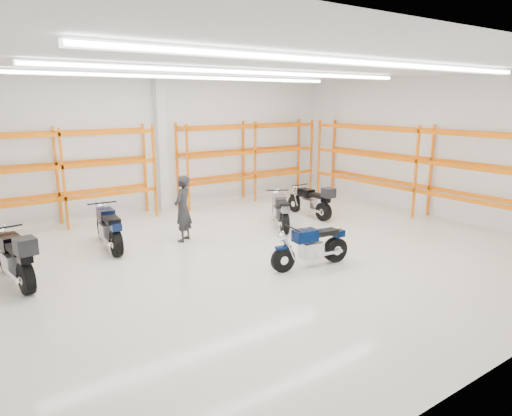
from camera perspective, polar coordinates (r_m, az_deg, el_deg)
ground at (r=11.49m, az=0.59°, el=-5.75°), size 14.00×14.00×0.00m
room_shell at (r=10.89m, az=0.56°, el=10.84°), size 14.02×12.02×4.51m
motorcycle_main at (r=10.60m, az=7.22°, el=-4.83°), size 2.04×0.69×1.00m
motorcycle_back_a at (r=10.65m, az=-27.80°, el=-5.63°), size 0.76×2.35×1.20m
motorcycle_back_b at (r=12.34m, az=-17.90°, el=-2.54°), size 0.75×2.26×1.11m
motorcycle_back_c at (r=13.72m, az=3.08°, el=-0.46°), size 1.13×1.96×1.05m
motorcycle_back_d at (r=14.99m, az=7.06°, el=0.76°), size 0.67×2.11×1.09m
standing_man at (r=12.46m, az=-9.13°, el=-0.07°), size 0.78×0.75×1.81m
structural_column at (r=16.02m, az=-11.76°, el=7.66°), size 0.32×0.32×4.50m
pallet_racking_back_left at (r=14.72m, az=-23.36°, el=4.55°), size 5.67×0.87×3.00m
pallet_racking_back_right at (r=17.41m, az=-0.86°, el=6.83°), size 5.67×0.87×3.00m
pallet_racking_side at (r=15.68m, az=20.29°, el=5.39°), size 0.87×9.07×3.00m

